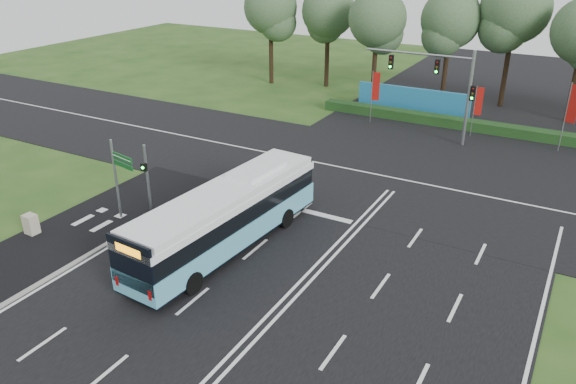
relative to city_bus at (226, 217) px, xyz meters
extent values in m
plane|color=#234717|center=(4.59, 0.53, -1.77)|extent=(120.00, 120.00, 0.00)
cube|color=black|center=(4.59, 0.53, -1.75)|extent=(20.00, 120.00, 0.04)
cube|color=black|center=(4.59, 12.53, -1.74)|extent=(120.00, 14.00, 0.05)
cube|color=black|center=(-7.91, -2.47, -1.74)|extent=(5.00, 18.00, 0.06)
cube|color=gray|center=(-5.51, -2.47, -1.71)|extent=(0.25, 18.00, 0.12)
cube|color=#53A7C1|center=(0.00, 0.01, -0.68)|extent=(3.42, 12.38, 1.12)
cube|color=black|center=(0.00, 0.01, -1.19)|extent=(3.39, 12.32, 0.31)
cube|color=black|center=(0.00, 0.01, 0.34)|extent=(3.30, 12.19, 0.97)
cube|color=white|center=(0.00, 0.01, 0.95)|extent=(3.42, 12.38, 0.36)
cube|color=white|center=(0.00, 0.01, 1.31)|extent=(3.33, 11.89, 0.36)
cube|color=white|center=(0.18, 2.55, 1.62)|extent=(1.85, 3.17, 0.25)
cube|color=black|center=(-0.43, -6.03, 0.39)|extent=(2.47, 0.30, 2.24)
cube|color=orange|center=(-0.44, -6.07, 1.11)|extent=(1.43, 0.16, 0.36)
cylinder|color=black|center=(-0.94, 3.56, -1.24)|extent=(0.36, 1.08, 1.06)
cylinder|color=black|center=(1.44, 3.38, -1.24)|extent=(0.36, 1.08, 1.06)
cylinder|color=black|center=(-1.47, -3.77, -1.24)|extent=(0.36, 1.08, 1.06)
cylinder|color=black|center=(0.91, -3.94, -1.24)|extent=(0.36, 1.08, 1.06)
cylinder|color=gray|center=(-6.31, 1.43, 0.19)|extent=(0.16, 0.16, 3.92)
cube|color=black|center=(-6.31, 1.25, 0.92)|extent=(0.35, 0.26, 0.45)
sphere|color=#19F233|center=(-6.31, 1.15, 0.92)|extent=(0.16, 0.16, 0.16)
cylinder|color=gray|center=(-7.07, -0.15, 0.52)|extent=(0.14, 0.14, 4.58)
cube|color=#0D491A|center=(-6.23, -0.33, 2.01)|extent=(1.69, 0.41, 0.34)
cube|color=#0D491A|center=(-6.23, -0.33, 1.61)|extent=(1.69, 0.41, 0.25)
cube|color=white|center=(-6.23, -0.36, 2.01)|extent=(1.57, 0.34, 0.05)
cube|color=#B5AC92|center=(-9.78, -3.78, -1.21)|extent=(0.69, 0.58, 1.11)
cylinder|color=gray|center=(-1.54, 23.01, 0.39)|extent=(0.07, 0.07, 4.31)
cube|color=#9A120D|center=(-1.23, 23.08, 1.30)|extent=(0.57, 0.16, 2.30)
cylinder|color=gray|center=(6.65, 23.30, 0.24)|extent=(0.06, 0.06, 4.01)
cube|color=#9A120D|center=(6.94, 23.35, 1.08)|extent=(0.53, 0.14, 2.14)
cylinder|color=gray|center=(12.96, 23.12, 0.76)|extent=(0.08, 0.08, 5.06)
cube|color=#9A120D|center=(13.31, 23.00, 1.83)|extent=(0.65, 0.25, 2.70)
cylinder|color=gray|center=(6.59, 21.03, 1.73)|extent=(0.24, 0.24, 7.00)
cylinder|color=gray|center=(2.59, 21.03, 4.63)|extent=(8.00, 0.16, 0.16)
cube|color=black|center=(4.09, 21.03, 3.83)|extent=(0.32, 0.28, 1.05)
cube|color=black|center=(0.59, 21.03, 3.83)|extent=(0.32, 0.28, 1.05)
cube|color=black|center=(6.84, 21.03, 2.23)|extent=(0.32, 0.28, 1.05)
cube|color=#143613|center=(4.59, 25.03, -1.37)|extent=(22.00, 1.20, 0.80)
cube|color=#1D6F9F|center=(0.59, 27.53, -0.67)|extent=(10.00, 0.30, 2.20)
cylinder|color=black|center=(-15.82, 30.86, 1.88)|extent=(0.44, 0.44, 7.31)
sphere|color=#344E2E|center=(-15.82, 30.86, 5.92)|extent=(5.38, 5.38, 5.38)
cylinder|color=black|center=(-10.12, 32.40, 1.81)|extent=(0.44, 0.44, 7.15)
sphere|color=#344E2E|center=(-10.12, 32.40, 5.76)|extent=(5.27, 5.27, 5.27)
cylinder|color=black|center=(-4.03, 29.86, 1.78)|extent=(0.44, 0.44, 7.09)
sphere|color=#344E2E|center=(-4.03, 29.86, 5.69)|extent=(5.22, 5.22, 5.22)
cylinder|color=black|center=(1.99, 32.19, 1.81)|extent=(0.44, 0.44, 7.16)
sphere|color=#344E2E|center=(1.99, 32.19, 5.77)|extent=(5.28, 5.28, 5.28)
cylinder|color=black|center=(7.06, 33.44, 2.31)|extent=(0.44, 0.44, 8.15)
sphere|color=#344E2E|center=(7.06, 33.44, 6.81)|extent=(6.00, 6.00, 6.00)
cylinder|color=black|center=(12.80, 31.25, 1.76)|extent=(0.44, 0.44, 7.06)
camera|label=1|loc=(14.51, -19.79, 12.48)|focal=35.00mm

